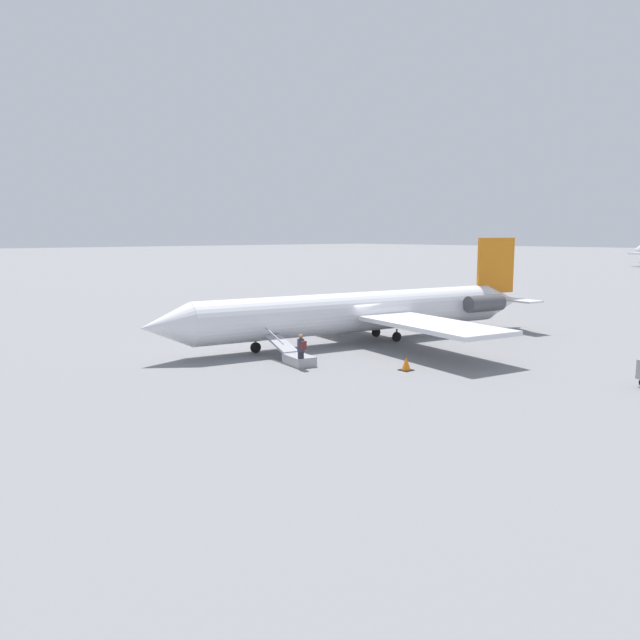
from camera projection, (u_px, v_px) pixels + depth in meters
ground_plane at (358, 342)px, 39.20m from camera, size 600.00×600.00×0.00m
airplane_main at (370, 311)px, 39.38m from camera, size 27.63×21.12×6.48m
boarding_stairs at (295, 357)px, 32.63m from camera, size 1.75×4.13×1.64m
passenger at (301, 349)px, 31.39m from camera, size 0.39×0.56×1.74m
traffic_cone_near_stairs at (406, 364)px, 30.99m from camera, size 0.62×0.62×0.69m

